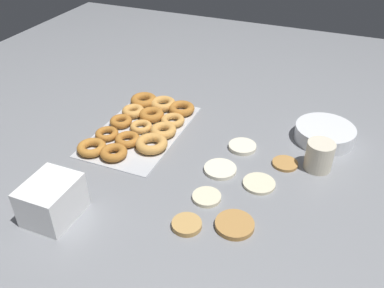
# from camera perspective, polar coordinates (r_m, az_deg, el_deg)

# --- Properties ---
(ground_plane) EXTENTS (3.00, 3.00, 0.00)m
(ground_plane) POSITION_cam_1_polar(r_m,az_deg,el_deg) (1.31, 3.20, -3.84)
(ground_plane) COLOR gray
(pancake_0) EXTENTS (0.10, 0.10, 0.01)m
(pancake_0) POSITION_cam_1_polar(r_m,az_deg,el_deg) (1.42, 7.08, -0.36)
(pancake_0) COLOR silver
(pancake_0) RESTS_ON ground_plane
(pancake_1) EXTENTS (0.10, 0.10, 0.01)m
(pancake_1) POSITION_cam_1_polar(r_m,az_deg,el_deg) (1.31, 3.98, -3.55)
(pancake_1) COLOR silver
(pancake_1) RESTS_ON ground_plane
(pancake_2) EXTENTS (0.11, 0.11, 0.01)m
(pancake_2) POSITION_cam_1_polar(r_m,az_deg,el_deg) (1.13, 6.00, -11.19)
(pancake_2) COLOR #B27F42
(pancake_2) RESTS_ON ground_plane
(pancake_3) EXTENTS (0.08, 0.08, 0.01)m
(pancake_3) POSITION_cam_1_polar(r_m,az_deg,el_deg) (1.37, 12.93, -2.69)
(pancake_3) COLOR #B27F42
(pancake_3) RESTS_ON ground_plane
(pancake_4) EXTENTS (0.10, 0.10, 0.01)m
(pancake_4) POSITION_cam_1_polar(r_m,az_deg,el_deg) (1.27, 9.38, -5.50)
(pancake_4) COLOR beige
(pancake_4) RESTS_ON ground_plane
(pancake_5) EXTENTS (0.09, 0.09, 0.01)m
(pancake_5) POSITION_cam_1_polar(r_m,az_deg,el_deg) (1.21, 2.07, -7.45)
(pancake_5) COLOR beige
(pancake_5) RESTS_ON ground_plane
(pancake_6) EXTENTS (0.08, 0.08, 0.02)m
(pancake_6) POSITION_cam_1_polar(r_m,az_deg,el_deg) (1.13, -0.74, -11.23)
(pancake_6) COLOR tan
(pancake_6) RESTS_ON ground_plane
(donut_tray) EXTENTS (0.48, 0.29, 0.04)m
(donut_tray) POSITION_cam_1_polar(r_m,az_deg,el_deg) (1.52, -6.86, 2.74)
(donut_tray) COLOR silver
(donut_tray) RESTS_ON ground_plane
(batter_bowl) EXTENTS (0.21, 0.21, 0.05)m
(batter_bowl) POSITION_cam_1_polar(r_m,az_deg,el_deg) (1.52, 18.12, 1.42)
(batter_bowl) COLOR white
(batter_bowl) RESTS_ON ground_plane
(container_stack) EXTENTS (0.15, 0.13, 0.11)m
(container_stack) POSITION_cam_1_polar(r_m,az_deg,el_deg) (1.19, -19.07, -7.41)
(container_stack) COLOR white
(container_stack) RESTS_ON ground_plane
(paper_cup) EXTENTS (0.09, 0.09, 0.10)m
(paper_cup) POSITION_cam_1_polar(r_m,az_deg,el_deg) (1.36, 17.43, -1.60)
(paper_cup) COLOR beige
(paper_cup) RESTS_ON ground_plane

